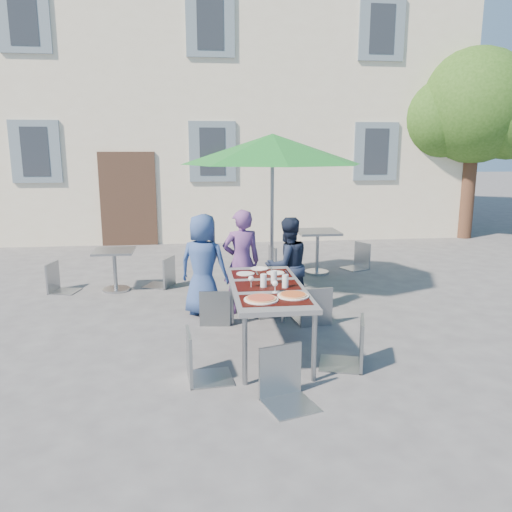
{
  "coord_description": "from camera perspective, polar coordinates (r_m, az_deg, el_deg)",
  "views": [
    {
      "loc": [
        -0.42,
        -4.58,
        2.24
      ],
      "look_at": [
        0.33,
        1.66,
        0.9
      ],
      "focal_mm": 35.0,
      "sensor_mm": 36.0,
      "label": 1
    }
  ],
  "objects": [
    {
      "name": "bg_chair_r_0",
      "position": [
        8.38,
        -10.58,
        0.26
      ],
      "size": [
        0.56,
        0.55,
        0.96
      ],
      "color": "gray",
      "rests_on": "ground"
    },
    {
      "name": "place_settings",
      "position": [
        6.19,
        0.52,
        -1.79
      ],
      "size": [
        0.63,
        0.47,
        0.01
      ],
      "color": "white",
      "rests_on": "dining_table"
    },
    {
      "name": "pizza_near_right",
      "position": [
        5.18,
        4.25,
        -4.48
      ],
      "size": [
        0.33,
        0.33,
        0.03
      ],
      "color": "white",
      "rests_on": "dining_table"
    },
    {
      "name": "child_1",
      "position": [
        6.87,
        -1.67,
        -0.68
      ],
      "size": [
        0.57,
        0.42,
        1.46
      ],
      "primitive_type": "imported",
      "rotation": [
        0.0,
        0.0,
        3.28
      ],
      "color": "#653B7A",
      "rests_on": "ground"
    },
    {
      "name": "chair_4",
      "position": [
        5.29,
        10.99,
        -6.42
      ],
      "size": [
        0.56,
        0.55,
        0.99
      ],
      "color": "gray",
      "rests_on": "ground"
    },
    {
      "name": "chair_2",
      "position": [
        6.5,
        6.71,
        -2.99
      ],
      "size": [
        0.48,
        0.48,
        0.96
      ],
      "color": "gray",
      "rests_on": "ground"
    },
    {
      "name": "patio_umbrella",
      "position": [
        7.65,
        1.89,
        11.99
      ],
      "size": [
        2.76,
        2.76,
        2.48
      ],
      "color": "#AFB3B8",
      "rests_on": "ground"
    },
    {
      "name": "glassware",
      "position": [
        5.52,
        1.84,
        -2.77
      ],
      "size": [
        0.44,
        0.43,
        0.15
      ],
      "color": "silver",
      "rests_on": "dining_table"
    },
    {
      "name": "chair_5",
      "position": [
        4.5,
        3.41,
        -9.89
      ],
      "size": [
        0.53,
        0.53,
        0.96
      ],
      "color": "#90979B",
      "rests_on": "ground"
    },
    {
      "name": "ground",
      "position": [
        5.11,
        -1.5,
        -13.95
      ],
      "size": [
        90.0,
        90.0,
        0.0
      ],
      "primitive_type": "plane",
      "color": "#47474A",
      "rests_on": "ground"
    },
    {
      "name": "chair_1",
      "position": [
        6.77,
        1.58,
        -2.89
      ],
      "size": [
        0.48,
        0.48,
        0.86
      ],
      "color": "gray",
      "rests_on": "ground"
    },
    {
      "name": "bg_chair_r_1",
      "position": [
        9.73,
        11.71,
        1.79
      ],
      "size": [
        0.56,
        0.56,
        0.94
      ],
      "color": "gray",
      "rests_on": "ground"
    },
    {
      "name": "pizza_near_left",
      "position": [
        5.05,
        0.58,
        -4.91
      ],
      "size": [
        0.35,
        0.35,
        0.03
      ],
      "color": "white",
      "rests_on": "dining_table"
    },
    {
      "name": "tree",
      "position": [
        14.01,
        23.83,
        15.19
      ],
      "size": [
        3.6,
        3.0,
        4.7
      ],
      "color": "#482D1F",
      "rests_on": "ground"
    },
    {
      "name": "child_0",
      "position": [
        6.84,
        -6.05,
        -1.03
      ],
      "size": [
        0.81,
        0.68,
        1.4
      ],
      "primitive_type": "imported",
      "rotation": [
        0.0,
        0.0,
        2.74
      ],
      "color": "navy",
      "rests_on": "ground"
    },
    {
      "name": "dining_table",
      "position": [
        5.61,
        1.3,
        -3.94
      ],
      "size": [
        0.8,
        1.85,
        0.76
      ],
      "color": "#47484C",
      "rests_on": "ground"
    },
    {
      "name": "chair_0",
      "position": [
        6.48,
        -4.72,
        -3.41
      ],
      "size": [
        0.44,
        0.44,
        0.89
      ],
      "color": "gray",
      "rests_on": "ground"
    },
    {
      "name": "bg_chair_l_0",
      "position": [
        8.54,
        -21.79,
        -0.4
      ],
      "size": [
        0.48,
        0.48,
        0.9
      ],
      "color": "gray",
      "rests_on": "ground"
    },
    {
      "name": "chair_3",
      "position": [
        4.92,
        -6.54,
        -7.91
      ],
      "size": [
        0.47,
        0.46,
        0.97
      ],
      "color": "gray",
      "rests_on": "ground"
    },
    {
      "name": "bg_chair_l_1",
      "position": [
        9.18,
        2.51,
        1.5
      ],
      "size": [
        0.49,
        0.49,
        0.96
      ],
      "color": "gray",
      "rests_on": "ground"
    },
    {
      "name": "child_2",
      "position": [
        6.9,
        3.6,
        -1.11
      ],
      "size": [
        0.74,
        0.56,
        1.35
      ],
      "primitive_type": "imported",
      "rotation": [
        0.0,
        0.0,
        3.46
      ],
      "color": "#171F34",
      "rests_on": "ground"
    },
    {
      "name": "cafe_table_0",
      "position": [
        8.34,
        -15.84,
        -0.96
      ],
      "size": [
        0.63,
        0.63,
        0.67
      ],
      "color": "#AFB3B8",
      "rests_on": "ground"
    },
    {
      "name": "cafe_table_1",
      "position": [
        9.2,
        7.04,
        1.45
      ],
      "size": [
        0.74,
        0.74,
        0.8
      ],
      "color": "#AFB3B8",
      "rests_on": "ground"
    },
    {
      "name": "building",
      "position": [
        16.29,
        -5.72,
        21.2
      ],
      "size": [
        13.6,
        8.2,
        11.1
      ],
      "color": "beige",
      "rests_on": "ground"
    }
  ]
}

